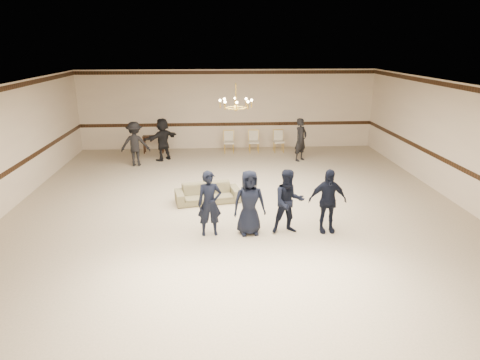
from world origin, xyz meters
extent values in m
cube|color=beige|center=(0.00, 0.00, 0.00)|extent=(12.00, 14.00, 0.01)
cube|color=#31221B|center=(0.00, 0.00, 3.20)|extent=(12.00, 14.00, 0.01)
cube|color=beige|center=(0.00, 7.00, 1.60)|extent=(12.00, 0.01, 3.20)
cube|color=beige|center=(0.00, -7.00, 1.60)|extent=(12.00, 0.01, 3.20)
cube|color=beige|center=(6.00, 0.00, 1.60)|extent=(0.01, 14.00, 3.20)
cube|color=#311B0E|center=(0.00, 6.99, 1.00)|extent=(12.00, 0.02, 0.14)
cube|color=#311B0E|center=(0.00, 6.99, 3.08)|extent=(12.00, 0.02, 0.14)
imported|color=black|center=(-0.73, -1.39, 0.76)|extent=(0.59, 0.43, 1.51)
imported|color=black|center=(0.17, -1.39, 0.76)|extent=(0.79, 0.57, 1.51)
imported|color=black|center=(1.07, -1.39, 0.76)|extent=(0.78, 0.63, 1.51)
imported|color=black|center=(1.97, -1.39, 0.76)|extent=(0.89, 0.38, 1.51)
imported|color=#827F57|center=(-0.80, 0.69, 0.26)|extent=(1.86, 1.00, 0.51)
imported|color=black|center=(-3.39, 4.53, 0.79)|extent=(1.03, 0.60, 1.58)
imported|color=black|center=(-2.49, 5.23, 0.79)|extent=(1.38, 1.36, 1.58)
imported|color=black|center=(2.61, 4.83, 0.79)|extent=(0.68, 0.67, 1.58)
cube|color=#341C11|center=(-3.00, 6.36, 0.34)|extent=(0.84, 0.39, 0.69)
camera|label=1|loc=(-0.62, -10.32, 4.21)|focal=31.70mm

